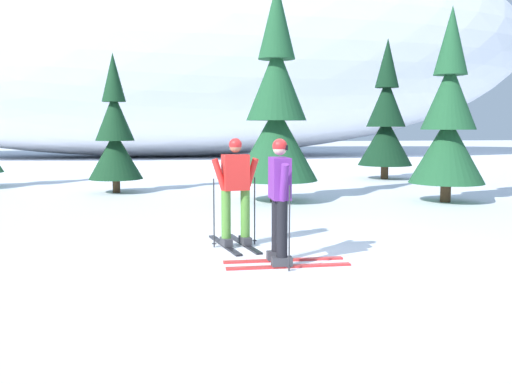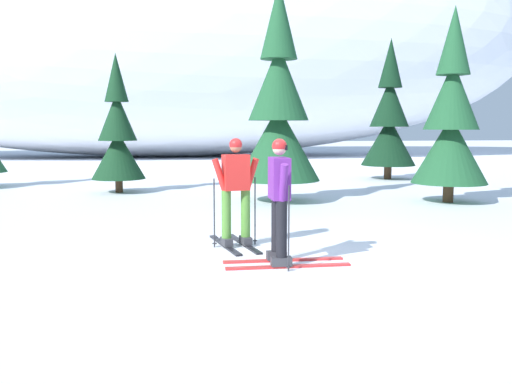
% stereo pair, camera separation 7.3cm
% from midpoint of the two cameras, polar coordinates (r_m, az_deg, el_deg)
% --- Properties ---
extents(ground_plane, '(120.00, 120.00, 0.00)m').
position_cam_midpoint_polar(ground_plane, '(8.31, 5.34, -6.64)').
color(ground_plane, white).
extents(skier_purple_jacket, '(1.74, 0.83, 1.75)m').
position_cam_midpoint_polar(skier_purple_jacket, '(7.69, 2.71, -0.68)').
color(skier_purple_jacket, red).
rests_on(skier_purple_jacket, ground).
extents(skier_red_jacket, '(0.78, 1.60, 1.73)m').
position_cam_midpoint_polar(skier_red_jacket, '(8.86, -1.84, 0.18)').
color(skier_red_jacket, black).
rests_on(skier_red_jacket, ground).
extents(pine_tree_center_left, '(1.54, 1.54, 3.98)m').
position_cam_midpoint_polar(pine_tree_center_left, '(16.55, -13.81, 5.68)').
color(pine_tree_center_left, '#47301E').
rests_on(pine_tree_center_left, ground).
extents(pine_tree_center, '(2.10, 2.10, 5.45)m').
position_cam_midpoint_polar(pine_tree_center, '(14.13, 2.46, 8.22)').
color(pine_tree_center, '#47301E').
rests_on(pine_tree_center, ground).
extents(pine_tree_center_right, '(1.87, 1.87, 4.85)m').
position_cam_midpoint_polar(pine_tree_center_right, '(14.82, 19.41, 6.80)').
color(pine_tree_center_right, '#47301E').
rests_on(pine_tree_center_right, ground).
extents(pine_tree_far_right, '(1.93, 1.93, 5.00)m').
position_cam_midpoint_polar(pine_tree_far_right, '(20.73, 13.53, 7.06)').
color(pine_tree_far_right, '#47301E').
rests_on(pine_tree_far_right, ground).
extents(snow_ridge_background, '(48.41, 15.79, 14.78)m').
position_cam_midpoint_polar(snow_ridge_background, '(36.01, -9.36, 15.42)').
color(snow_ridge_background, white).
rests_on(snow_ridge_background, ground).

